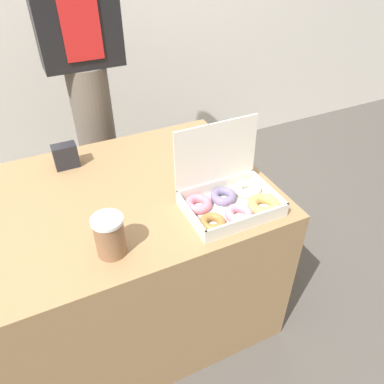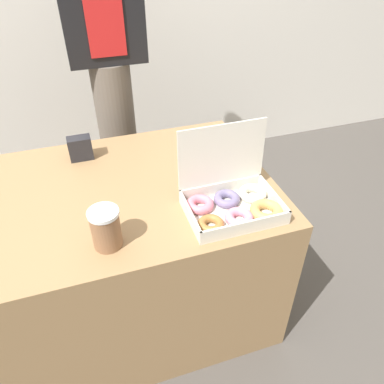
{
  "view_description": "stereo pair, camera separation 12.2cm",
  "coord_description": "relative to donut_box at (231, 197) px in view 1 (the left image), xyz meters",
  "views": [
    {
      "loc": [
        -0.22,
        -1.13,
        1.58
      ],
      "look_at": [
        0.2,
        -0.25,
        0.83
      ],
      "focal_mm": 35.0,
      "sensor_mm": 36.0,
      "label": 1
    },
    {
      "loc": [
        -0.1,
        -1.17,
        1.58
      ],
      "look_at": [
        0.2,
        -0.25,
        0.83
      ],
      "focal_mm": 35.0,
      "sensor_mm": 36.0,
      "label": 2
    }
  ],
  "objects": [
    {
      "name": "table",
      "position": [
        -0.36,
        0.25,
        -0.4
      ],
      "size": [
        1.16,
        0.83,
        0.72
      ],
      "color": "#99754C",
      "rests_on": "ground_plane"
    },
    {
      "name": "coffee_cup",
      "position": [
        -0.45,
        -0.04,
        0.03
      ],
      "size": [
        0.1,
        0.1,
        0.14
      ],
      "color": "#8C6042",
      "rests_on": "table"
    },
    {
      "name": "person_customer",
      "position": [
        -0.27,
        0.92,
        0.26
      ],
      "size": [
        0.36,
        0.21,
        1.82
      ],
      "color": "#665B51",
      "rests_on": "ground_plane"
    },
    {
      "name": "ground_plane",
      "position": [
        -0.36,
        0.25,
        -0.76
      ],
      "size": [
        14.0,
        14.0,
        0.0
      ],
      "primitive_type": "plane",
      "color": "#4C4742"
    },
    {
      "name": "napkin_holder",
      "position": [
        -0.48,
        0.52,
        0.01
      ],
      "size": [
        0.1,
        0.06,
        0.1
      ],
      "color": "#232328",
      "rests_on": "table"
    },
    {
      "name": "donut_box",
      "position": [
        0.0,
        0.0,
        0.0
      ],
      "size": [
        0.35,
        0.26,
        0.29
      ],
      "color": "silver",
      "rests_on": "table"
    }
  ]
}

